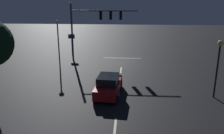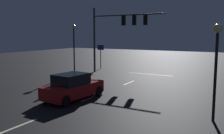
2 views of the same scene
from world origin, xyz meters
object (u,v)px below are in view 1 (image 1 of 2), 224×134
(traffic_signal_assembly, at_px, (95,21))
(street_lamp_right_kerb, at_px, (58,34))
(car_approaching, at_px, (108,85))
(street_lamp_left_kerb, at_px, (219,58))
(route_sign, at_px, (72,40))

(traffic_signal_assembly, height_order, street_lamp_right_kerb, traffic_signal_assembly)
(car_approaching, height_order, street_lamp_left_kerb, street_lamp_left_kerb)
(traffic_signal_assembly, distance_m, street_lamp_left_kerb, 15.79)
(traffic_signal_assembly, bearing_deg, street_lamp_left_kerb, 135.36)
(street_lamp_right_kerb, bearing_deg, street_lamp_left_kerb, 150.07)
(car_approaching, height_order, street_lamp_right_kerb, street_lamp_right_kerb)
(street_lamp_left_kerb, height_order, route_sign, street_lamp_left_kerb)
(traffic_signal_assembly, xyz_separation_m, street_lamp_left_kerb, (-11.17, 11.03, -1.63))
(street_lamp_left_kerb, xyz_separation_m, street_lamp_right_kerb, (15.24, -8.77, 0.34))
(traffic_signal_assembly, height_order, car_approaching, traffic_signal_assembly)
(street_lamp_left_kerb, relative_size, street_lamp_right_kerb, 0.89)
(car_approaching, distance_m, route_sign, 14.90)
(route_sign, bearing_deg, traffic_signal_assembly, 145.75)
(street_lamp_right_kerb, height_order, route_sign, street_lamp_right_kerb)
(street_lamp_left_kerb, bearing_deg, street_lamp_right_kerb, -29.93)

